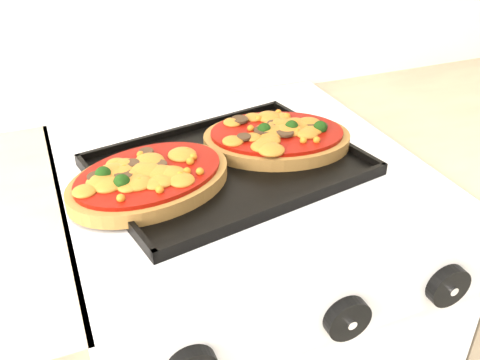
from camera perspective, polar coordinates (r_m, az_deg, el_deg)
name	(u,v)px	position (r m, az deg, el deg)	size (l,w,h in m)	color
stove	(240,347)	(1.20, 0.01, -17.39)	(0.60, 0.60, 0.91)	silver
control_panel	(331,311)	(0.72, 9.65, -13.57)	(0.60, 0.02, 0.09)	silver
knob_center	(347,319)	(0.71, 11.36, -14.29)	(0.06, 0.06, 0.02)	black
knob_right	(448,286)	(0.80, 21.30, -10.48)	(0.06, 0.06, 0.02)	black
baking_tray	(229,164)	(0.88, -1.22, 1.68)	(0.42, 0.31, 0.02)	black
pizza_left	(149,177)	(0.83, -9.64, 0.30)	(0.26, 0.18, 0.04)	brown
pizza_right	(277,136)	(0.94, 3.95, 4.68)	(0.26, 0.18, 0.04)	brown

